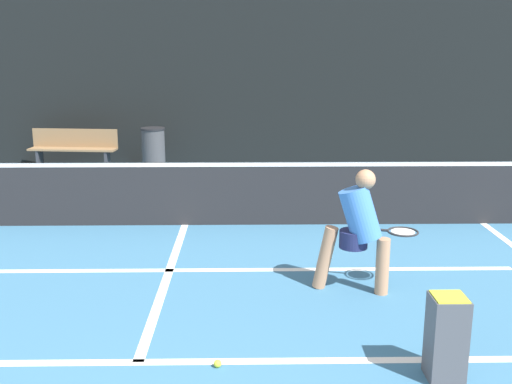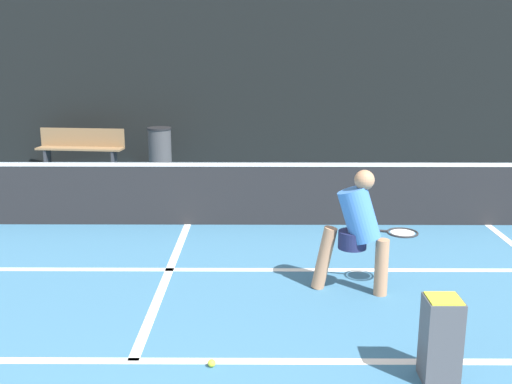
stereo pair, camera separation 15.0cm
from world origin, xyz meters
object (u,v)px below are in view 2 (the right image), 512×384
parked_car (143,124)px  player_practicing (358,228)px  courtside_bench (81,146)px  trash_bin (160,148)px  ball_hopper (441,337)px

parked_car → player_practicing: bearing=-66.7°
player_practicing → courtside_bench: bearing=141.7°
courtside_bench → trash_bin: size_ratio=2.12×
ball_hopper → courtside_bench: size_ratio=0.37×
courtside_bench → parked_car: bearing=79.0°
ball_hopper → courtside_bench: courtside_bench is taller
player_practicing → trash_bin: (-3.20, 6.68, -0.27)m
ball_hopper → parked_car: bearing=111.7°
ball_hopper → trash_bin: size_ratio=0.78×
ball_hopper → trash_bin: trash_bin is taller
courtside_bench → trash_bin: bearing=2.1°
parked_car → trash_bin: bearing=-72.5°
player_practicing → parked_car: parked_car is taller
ball_hopper → player_practicing: bearing=102.4°
player_practicing → trash_bin: bearing=131.3°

